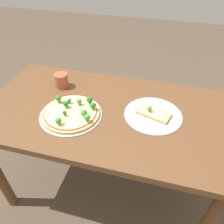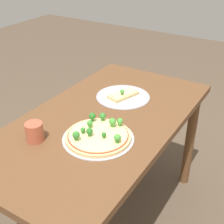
{
  "view_description": "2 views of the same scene",
  "coord_description": "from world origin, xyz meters",
  "px_view_note": "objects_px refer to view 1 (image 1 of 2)",
  "views": [
    {
      "loc": [
        -0.27,
        0.85,
        1.47
      ],
      "look_at": [
        -0.05,
        0.03,
        0.75
      ],
      "focal_mm": 35.0,
      "sensor_mm": 36.0,
      "label": 1
    },
    {
      "loc": [
        1.09,
        0.73,
        1.53
      ],
      "look_at": [
        -0.05,
        0.03,
        0.75
      ],
      "focal_mm": 50.0,
      "sensor_mm": 36.0,
      "label": 2
    }
  ],
  "objects_px": {
    "pizza_tray_slice": "(153,114)",
    "drinking_cup": "(62,81)",
    "pizza_tray_whole": "(71,112)",
    "dining_table": "(105,124)"
  },
  "relations": [
    {
      "from": "dining_table",
      "to": "pizza_tray_whole",
      "type": "xyz_separation_m",
      "value": [
        0.15,
        0.08,
        0.12
      ]
    },
    {
      "from": "pizza_tray_whole",
      "to": "pizza_tray_slice",
      "type": "relative_size",
      "value": 1.08
    },
    {
      "from": "drinking_cup",
      "to": "dining_table",
      "type": "bearing_deg",
      "value": 154.53
    },
    {
      "from": "drinking_cup",
      "to": "pizza_tray_whole",
      "type": "bearing_deg",
      "value": 124.61
    },
    {
      "from": "pizza_tray_slice",
      "to": "pizza_tray_whole",
      "type": "bearing_deg",
      "value": 14.7
    },
    {
      "from": "dining_table",
      "to": "drinking_cup",
      "type": "height_order",
      "value": "drinking_cup"
    },
    {
      "from": "dining_table",
      "to": "pizza_tray_slice",
      "type": "distance_m",
      "value": 0.28
    },
    {
      "from": "pizza_tray_slice",
      "to": "drinking_cup",
      "type": "height_order",
      "value": "drinking_cup"
    },
    {
      "from": "pizza_tray_whole",
      "to": "drinking_cup",
      "type": "height_order",
      "value": "drinking_cup"
    },
    {
      "from": "dining_table",
      "to": "drinking_cup",
      "type": "distance_m",
      "value": 0.37
    }
  ]
}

